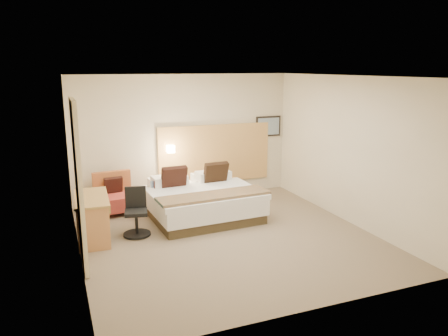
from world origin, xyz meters
name	(u,v)px	position (x,y,z in m)	size (l,w,h in m)	color
floor	(228,238)	(0.00, 0.00, -0.01)	(4.80, 5.00, 0.02)	#7B6953
ceiling	(228,76)	(0.00, 0.00, 2.71)	(4.80, 5.00, 0.02)	white
wall_back	(184,138)	(0.00, 2.51, 1.35)	(4.80, 0.02, 2.70)	beige
wall_front	(311,204)	(0.00, -2.51, 1.35)	(4.80, 0.02, 2.70)	beige
wall_left	(73,173)	(-2.41, 0.00, 1.35)	(0.02, 5.00, 2.70)	beige
wall_right	(349,150)	(2.41, 0.00, 1.35)	(0.02, 5.00, 2.70)	beige
headboard_panel	(215,154)	(0.70, 2.47, 0.95)	(2.60, 0.04, 1.30)	tan
art_frame	(268,126)	(2.02, 2.48, 1.50)	(0.62, 0.03, 0.47)	black
art_canvas	(269,126)	(2.02, 2.46, 1.50)	(0.54, 0.01, 0.39)	#758CA1
lamp_arm	(170,148)	(-0.35, 2.42, 1.15)	(0.02, 0.02, 0.12)	white
lamp_shade	(171,149)	(-0.35, 2.36, 1.15)	(0.15, 0.15, 0.15)	#FFEDC6
curtain	(79,186)	(-2.36, -0.25, 1.22)	(0.06, 0.90, 2.42)	beige
bottle_a	(152,186)	(-0.94, 1.58, 0.60)	(0.06, 0.06, 0.18)	#91B4E0
bottle_b	(153,185)	(-0.92, 1.60, 0.60)	(0.06, 0.06, 0.18)	#7C8DBF
menu_folder	(157,186)	(-0.86, 1.50, 0.61)	(0.12, 0.05, 0.20)	#391A17
bed	(200,200)	(-0.07, 1.22, 0.32)	(2.11, 2.06, 0.99)	#403320
lounge_chair	(115,197)	(-1.59, 2.04, 0.32)	(0.82, 0.74, 0.80)	tan
side_table	(154,202)	(-0.91, 1.56, 0.28)	(0.53, 0.53, 0.51)	white
desk	(93,206)	(-2.11, 0.78, 0.58)	(0.61, 1.21, 0.74)	#A77E41
desk_chair	(136,216)	(-1.42, 0.68, 0.34)	(0.55, 0.55, 0.83)	black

